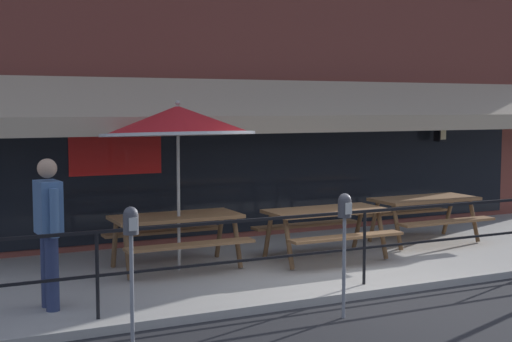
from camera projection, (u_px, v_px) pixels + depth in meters
name	position (u px, v px, depth m)	size (l,w,h in m)	color
ground_plane	(377.00, 297.00, 8.94)	(120.00, 120.00, 0.00)	#232326
patio_deck	(299.00, 262.00, 10.72)	(15.00, 4.00, 0.10)	#ADA89E
restaurant_building	(237.00, 29.00, 12.38)	(15.00, 1.60, 7.50)	brown
patio_railing	(365.00, 231.00, 9.13)	(13.84, 0.04, 0.97)	black
picnic_table_left	(176.00, 226.00, 10.04)	(1.80, 1.42, 0.76)	brown
picnic_table_centre	(326.00, 220.00, 10.63)	(1.80, 1.42, 0.76)	brown
picnic_table_right	(424.00, 207.00, 11.97)	(1.80, 1.42, 0.76)	brown
patio_umbrella_left	(178.00, 122.00, 9.80)	(2.14, 2.14, 2.38)	#B7B2A8
pedestrian_walking	(49.00, 225.00, 8.00)	(0.27, 0.62, 1.71)	navy
parking_meter_near	(131.00, 234.00, 6.91)	(0.15, 0.16, 1.42)	gray
parking_meter_far	(345.00, 218.00, 7.97)	(0.15, 0.16, 1.42)	gray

